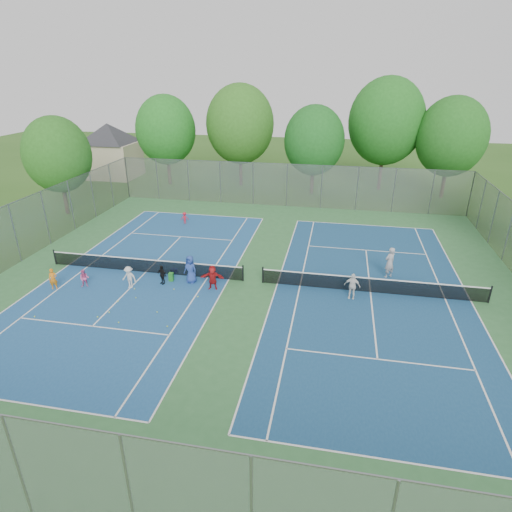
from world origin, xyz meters
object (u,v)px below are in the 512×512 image
(net_left, at_px, (145,266))
(ball_crate, at_px, (174,271))
(ball_hopper, at_px, (171,277))
(net_right, at_px, (371,285))
(instructor, at_px, (390,263))

(net_left, xyz_separation_m, ball_crate, (1.82, 0.26, -0.32))
(net_left, bearing_deg, ball_hopper, -21.86)
(net_right, bearing_deg, net_left, 180.00)
(net_left, relative_size, instructor, 6.44)
(net_right, height_order, instructor, instructor)
(net_left, height_order, ball_crate, net_left)
(net_left, distance_m, ball_hopper, 2.22)
(instructor, bearing_deg, ball_crate, -30.45)
(ball_crate, distance_m, ball_hopper, 1.12)
(ball_crate, xyz_separation_m, instructor, (13.34, 2.01, 0.86))
(ball_hopper, height_order, instructor, instructor)
(net_left, relative_size, ball_crate, 39.43)
(ball_crate, xyz_separation_m, ball_hopper, (0.23, -1.09, 0.13))
(instructor, bearing_deg, net_right, 23.84)
(ball_crate, relative_size, instructor, 0.16)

